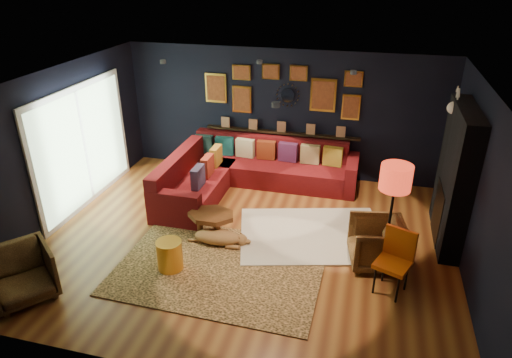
% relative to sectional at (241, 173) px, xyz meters
% --- Properties ---
extents(floor, '(6.50, 6.50, 0.00)m').
position_rel_sectional_xyz_m(floor, '(0.61, -1.81, -0.32)').
color(floor, '#985C27').
rests_on(floor, ground).
extents(room_walls, '(6.50, 6.50, 6.50)m').
position_rel_sectional_xyz_m(room_walls, '(0.61, -1.81, 1.27)').
color(room_walls, black).
rests_on(room_walls, ground).
extents(sectional, '(3.41, 2.69, 0.86)m').
position_rel_sectional_xyz_m(sectional, '(0.00, 0.00, 0.00)').
color(sectional, maroon).
rests_on(sectional, ground).
extents(ledge, '(3.20, 0.12, 0.04)m').
position_rel_sectional_xyz_m(ledge, '(0.61, 0.87, 0.60)').
color(ledge, black).
rests_on(ledge, room_walls).
extents(gallery_wall, '(3.15, 0.04, 1.02)m').
position_rel_sectional_xyz_m(gallery_wall, '(0.60, 0.91, 1.48)').
color(gallery_wall, gold).
rests_on(gallery_wall, room_walls).
extents(sunburst_mirror, '(0.47, 0.16, 0.47)m').
position_rel_sectional_xyz_m(sunburst_mirror, '(0.71, 0.91, 1.38)').
color(sunburst_mirror, silver).
rests_on(sunburst_mirror, room_walls).
extents(fireplace, '(0.31, 1.60, 2.20)m').
position_rel_sectional_xyz_m(fireplace, '(3.71, -0.91, 0.70)').
color(fireplace, black).
rests_on(fireplace, ground).
extents(deer_head, '(0.50, 0.28, 0.45)m').
position_rel_sectional_xyz_m(deer_head, '(3.75, -0.41, 1.73)').
color(deer_head, white).
rests_on(deer_head, fireplace).
extents(sliding_door, '(0.06, 2.80, 2.20)m').
position_rel_sectional_xyz_m(sliding_door, '(-2.60, -1.21, 0.78)').
color(sliding_door, white).
rests_on(sliding_door, ground).
extents(ceiling_spots, '(3.30, 2.50, 0.06)m').
position_rel_sectional_xyz_m(ceiling_spots, '(0.61, -1.01, 2.24)').
color(ceiling_spots, black).
rests_on(ceiling_spots, room_walls).
extents(shag_rug, '(2.71, 2.26, 0.03)m').
position_rel_sectional_xyz_m(shag_rug, '(1.61, -1.39, -0.31)').
color(shag_rug, white).
rests_on(shag_rug, ground).
extents(leopard_rug, '(3.04, 2.20, 0.02)m').
position_rel_sectional_xyz_m(leopard_rug, '(0.41, -2.61, -0.31)').
color(leopard_rug, tan).
rests_on(leopard_rug, ground).
extents(coffee_table, '(0.80, 0.60, 0.40)m').
position_rel_sectional_xyz_m(coffee_table, '(0.01, -1.82, 0.03)').
color(coffee_table, brown).
rests_on(coffee_table, shag_rug).
extents(pouf, '(0.48, 0.48, 0.31)m').
position_rel_sectional_xyz_m(pouf, '(-0.59, -0.89, -0.13)').
color(pouf, maroon).
rests_on(pouf, shag_rug).
extents(armchair_left, '(1.05, 1.05, 0.79)m').
position_rel_sectional_xyz_m(armchair_left, '(-1.94, -3.86, 0.07)').
color(armchair_left, '#AB783E').
rests_on(armchair_left, ground).
extents(armchair_right, '(0.84, 0.88, 0.78)m').
position_rel_sectional_xyz_m(armchair_right, '(2.63, -1.92, 0.07)').
color(armchair_right, '#AB783E').
rests_on(armchair_right, ground).
extents(gold_stool, '(0.38, 0.38, 0.47)m').
position_rel_sectional_xyz_m(gold_stool, '(-0.28, -2.81, -0.09)').
color(gold_stool, gold).
rests_on(gold_stool, ground).
extents(orange_chair, '(0.56, 0.56, 0.91)m').
position_rel_sectional_xyz_m(orange_chair, '(2.87, -2.46, 0.22)').
color(orange_chair, black).
rests_on(orange_chair, ground).
extents(floor_lamp, '(0.44, 0.44, 1.61)m').
position_rel_sectional_xyz_m(floor_lamp, '(2.77, -1.86, 1.03)').
color(floor_lamp, black).
rests_on(floor_lamp, ground).
extents(dog, '(1.06, 0.57, 0.32)m').
position_rel_sectional_xyz_m(dog, '(0.18, -2.02, -0.14)').
color(dog, '#A27442').
rests_on(dog, leopard_rug).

